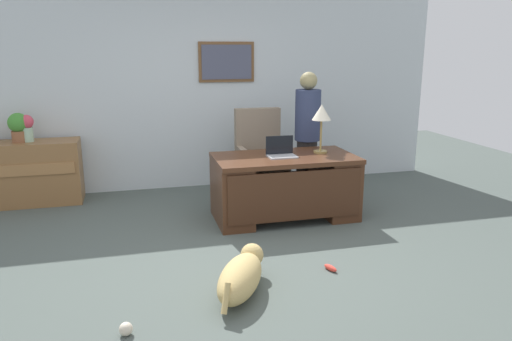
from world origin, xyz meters
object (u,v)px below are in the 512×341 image
desk (285,185)px  dog_toy_ball (126,329)px  person_standing (307,136)px  credenza (19,174)px  potted_plant (18,126)px  dog_lying (241,276)px  vase_with_flowers (27,127)px  desk_lamp (322,115)px  armchair (260,159)px  dog_toy_plush (330,268)px  laptop (281,151)px

desk → dog_toy_ball: desk is taller
dog_toy_ball → person_standing: bearing=49.1°
credenza → desk: bearing=-23.4°
potted_plant → dog_lying: bearing=-54.6°
person_standing → vase_with_flowers: bearing=168.2°
credenza → dog_toy_ball: bearing=-69.2°
vase_with_flowers → desk_lamp: bearing=-20.2°
desk_lamp → vase_with_flowers: bearing=159.8°
person_standing → desk_lamp: (-0.03, -0.53, 0.33)m
credenza → armchair: (3.01, -0.44, 0.11)m
armchair → desk_lamp: 1.15m
dog_lying → dog_toy_plush: bearing=13.5°
potted_plant → dog_toy_plush: bearing=-42.9°
armchair → dog_toy_ball: bearing=-121.0°
vase_with_flowers → dog_lying: bearing=-55.8°
dog_lying → laptop: size_ratio=2.57×
dog_lying → vase_with_flowers: vase_with_flowers is taller
desk_lamp → credenza: bearing=160.6°
desk_lamp → dog_toy_plush: bearing=-107.9°
desk → armchair: (-0.05, 0.88, 0.11)m
person_standing → dog_toy_ball: (-2.28, -2.63, -0.80)m
armchair → dog_lying: 2.68m
dog_toy_plush → armchair: bearing=90.5°
desk_lamp → dog_toy_ball: (-2.25, -2.11, -1.12)m
dog_lying → dog_toy_ball: 0.98m
armchair → laptop: armchair is taller
desk_lamp → dog_lying: bearing=-128.0°
desk → laptop: bearing=160.1°
credenza → potted_plant: 0.60m
desk → dog_lying: bearing=-118.6°
person_standing → potted_plant: size_ratio=4.55×
laptop → dog_toy_ball: 2.78m
dog_lying → credenza: bearing=126.2°
laptop → potted_plant: bearing=156.1°
desk → dog_lying: 1.88m
laptop → vase_with_flowers: vase_with_flowers is taller
laptop → desk_lamp: desk_lamp is taller
desk → credenza: credenza is taller
armchair → vase_with_flowers: 2.93m
dog_toy_plush → vase_with_flowers: bearing=136.2°
desk → credenza: bearing=156.6°
desk → dog_lying: (-0.89, -1.64, -0.24)m
vase_with_flowers → desk: bearing=-24.5°
credenza → armchair: 3.04m
credenza → person_standing: 3.64m
dog_lying → vase_with_flowers: (-2.02, 2.97, 0.83)m
desk_lamp → potted_plant: desk_lamp is taller
person_standing → dog_lying: size_ratio=1.99×
dog_toy_ball → vase_with_flowers: bearing=108.5°
laptop → potted_plant: size_ratio=0.89×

